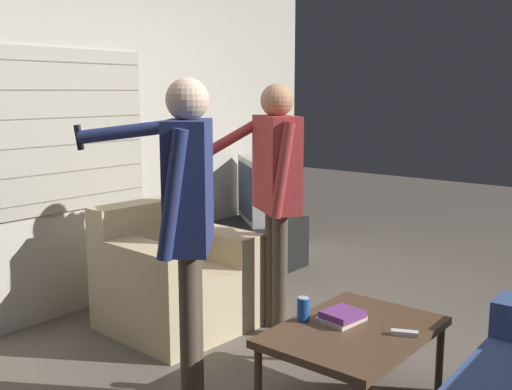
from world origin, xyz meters
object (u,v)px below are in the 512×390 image
object	(u,v)px
book_stack	(342,316)
soda_can	(303,309)
person_right_standing	(275,177)
floor_fan	(196,271)
armchair_beige	(173,278)
spare_remote	(405,333)
tv	(256,189)
person_left_standing	(187,205)
coffee_table	(354,336)

from	to	relation	value
book_stack	soda_can	world-z (taller)	soda_can
person_right_standing	floor_fan	xyz separation A→B (m)	(0.15, 0.90, -0.84)
armchair_beige	floor_fan	size ratio (longest dim) A/B	2.10
book_stack	spare_remote	world-z (taller)	book_stack
book_stack	floor_fan	xyz separation A→B (m)	(0.66, 1.73, -0.25)
tv	person_left_standing	bearing A→B (deg)	-20.30
coffee_table	floor_fan	xyz separation A→B (m)	(0.69, 1.83, -0.18)
armchair_beige	person_right_standing	size ratio (longest dim) A/B	0.54
book_stack	spare_remote	bearing A→B (deg)	-82.63
armchair_beige	person_right_standing	bearing A→B (deg)	125.11
person_left_standing	floor_fan	bearing A→B (deg)	5.69
book_stack	tv	bearing A→B (deg)	50.54
person_right_standing	floor_fan	world-z (taller)	person_right_standing
tv	book_stack	world-z (taller)	tv
soda_can	tv	bearing A→B (deg)	45.69
armchair_beige	coffee_table	distance (m)	1.52
tv	spare_remote	xyz separation A→B (m)	(-1.44, -2.13, -0.31)
person_left_standing	book_stack	xyz separation A→B (m)	(0.56, -0.55, -0.60)
person_right_standing	book_stack	world-z (taller)	person_right_standing
book_stack	person_right_standing	bearing A→B (deg)	58.74
book_stack	floor_fan	size ratio (longest dim) A/B	0.55
person_right_standing	floor_fan	size ratio (longest dim) A/B	3.89
person_right_standing	soda_can	xyz separation A→B (m)	(-0.62, -0.67, -0.56)
tv	armchair_beige	bearing A→B (deg)	-36.07
coffee_table	floor_fan	distance (m)	1.96
person_left_standing	soda_can	bearing A→B (deg)	-79.83
coffee_table	book_stack	world-z (taller)	book_stack
person_left_standing	spare_remote	size ratio (longest dim) A/B	12.41
tv	person_right_standing	distance (m)	1.41
book_stack	soda_can	xyz separation A→B (m)	(-0.12, 0.16, 0.03)
coffee_table	soda_can	bearing A→B (deg)	108.11
spare_remote	floor_fan	distance (m)	2.16
coffee_table	tv	size ratio (longest dim) A/B	1.39
spare_remote	coffee_table	bearing A→B (deg)	81.59
tv	person_right_standing	size ratio (longest dim) A/B	0.40
person_right_standing	spare_remote	size ratio (longest dim) A/B	12.30
armchair_beige	tv	size ratio (longest dim) A/B	1.36
armchair_beige	soda_can	distance (m)	1.29
armchair_beige	floor_fan	xyz separation A→B (m)	(0.52, 0.31, -0.13)
coffee_table	tv	bearing A→B (deg)	51.33
soda_can	spare_remote	bearing A→B (deg)	-72.14
person_left_standing	book_stack	world-z (taller)	person_left_standing
book_stack	armchair_beige	bearing A→B (deg)	84.65
armchair_beige	coffee_table	size ratio (longest dim) A/B	0.98
person_left_standing	coffee_table	bearing A→B (deg)	-89.28
armchair_beige	spare_remote	bearing A→B (deg)	89.74
person_left_standing	floor_fan	xyz separation A→B (m)	(1.21, 1.18, -0.85)
person_right_standing	armchair_beige	bearing A→B (deg)	66.13
tv	soda_can	world-z (taller)	tv
coffee_table	book_stack	size ratio (longest dim) A/B	3.91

